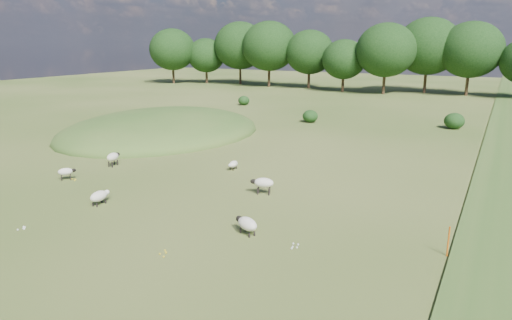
{
  "coord_description": "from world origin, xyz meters",
  "views": [
    {
      "loc": [
        14.72,
        -19.32,
        7.88
      ],
      "look_at": [
        2.0,
        4.0,
        1.0
      ],
      "focal_mm": 32.0,
      "sensor_mm": 36.0,
      "label": 1
    }
  ],
  "objects": [
    {
      "name": "ground",
      "position": [
        0.0,
        20.0,
        0.0
      ],
      "size": [
        160.0,
        160.0,
        0.0
      ],
      "primitive_type": "plane",
      "color": "#314E18",
      "rests_on": "ground"
    },
    {
      "name": "sheep_3",
      "position": [
        -7.4,
        -2.09,
        0.51
      ],
      "size": [
        0.89,
        0.98,
        0.73
      ],
      "rotation": [
        0.0,
        0.0,
        0.88
      ],
      "color": "beige",
      "rests_on": "ground"
    },
    {
      "name": "marker_post",
      "position": [
        13.5,
        -1.93,
        0.6
      ],
      "size": [
        0.06,
        0.06,
        1.2
      ],
      "primitive_type": "cylinder",
      "color": "#D8590C",
      "rests_on": "ground"
    },
    {
      "name": "sheep_1",
      "position": [
        -7.31,
        1.54,
        0.62
      ],
      "size": [
        0.72,
        1.27,
        0.89
      ],
      "rotation": [
        0.0,
        0.0,
        1.76
      ],
      "color": "beige",
      "rests_on": "ground"
    },
    {
      "name": "sheep_2",
      "position": [
        5.81,
        -3.79,
        0.47
      ],
      "size": [
        1.35,
        0.95,
        0.75
      ],
      "rotation": [
        0.0,
        0.0,
        2.73
      ],
      "color": "beige",
      "rests_on": "ground"
    },
    {
      "name": "mound",
      "position": [
        -12.0,
        12.0,
        0.0
      ],
      "size": [
        16.0,
        20.0,
        4.0
      ],
      "primitive_type": "ellipsoid",
      "color": "#33561E",
      "rests_on": "ground"
    },
    {
      "name": "sheep_4",
      "position": [
        -2.45,
        -4.17,
        0.45
      ],
      "size": [
        0.59,
        1.24,
        0.71
      ],
      "rotation": [
        0.0,
        0.0,
        1.62
      ],
      "color": "beige",
      "rests_on": "ground"
    },
    {
      "name": "sheep_5",
      "position": [
        0.06,
        4.53,
        0.36
      ],
      "size": [
        0.47,
        1.0,
        0.57
      ],
      "rotation": [
        0.0,
        0.0,
        4.75
      ],
      "color": "beige",
      "rests_on": "ground"
    },
    {
      "name": "treeline",
      "position": [
        -1.06,
        55.44,
        6.57
      ],
      "size": [
        96.28,
        14.66,
        11.7
      ],
      "color": "black",
      "rests_on": "ground"
    },
    {
      "name": "shrubs",
      "position": [
        1.02,
        26.82,
        0.68
      ],
      "size": [
        27.27,
        9.58,
        1.5
      ],
      "color": "black",
      "rests_on": "ground"
    },
    {
      "name": "sheep_0",
      "position": [
        3.97,
        1.17,
        0.64
      ],
      "size": [
        1.31,
        0.84,
        0.91
      ],
      "rotation": [
        0.0,
        0.0,
        3.45
      ],
      "color": "beige",
      "rests_on": "ground"
    }
  ]
}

